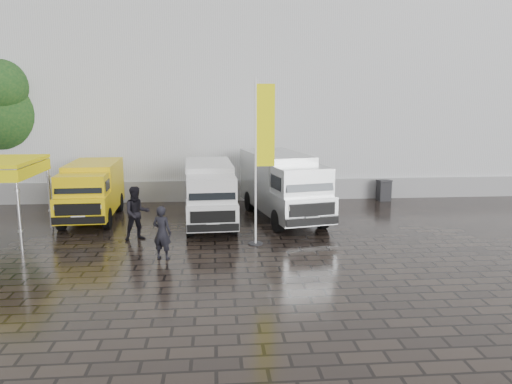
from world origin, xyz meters
TOP-DOWN VIEW (x-y plane):
  - ground at (0.00, 0.00)m, footprint 120.00×120.00m
  - exhibition_hall at (2.00, 16.00)m, footprint 44.00×16.00m
  - hall_plinth at (2.00, 7.95)m, footprint 44.00×0.15m
  - van_yellow at (-6.85, 4.57)m, footprint 2.07×5.00m
  - van_white at (-2.05, 3.46)m, footprint 2.06×5.52m
  - van_silver at (0.95, 4.07)m, footprint 3.24×6.37m
  - flagpole at (-0.30, 0.46)m, footprint 0.88×0.50m
  - tree at (-11.75, 9.15)m, footprint 3.84×3.95m
  - wheelie_bin at (6.36, 7.36)m, footprint 0.65×0.65m
  - person_front at (-3.48, -0.87)m, footprint 0.72×0.61m
  - person_tent at (-4.57, 1.38)m, footprint 1.11×0.99m

SIDE VIEW (x-z plane):
  - ground at x=0.00m, z-range 0.00..0.00m
  - hall_plinth at x=2.00m, z-range 0.00..1.00m
  - wheelie_bin at x=6.36m, z-range 0.00..1.01m
  - person_front at x=-3.48m, z-range 0.00..1.68m
  - person_tent at x=-4.57m, z-range 0.00..1.89m
  - van_yellow at x=-6.85m, z-range 0.00..2.28m
  - van_white at x=-2.05m, z-range 0.00..2.36m
  - van_silver at x=0.95m, z-range 0.00..2.64m
  - flagpole at x=-0.30m, z-range 0.37..5.95m
  - tree at x=-11.75m, z-range 0.98..7.87m
  - exhibition_hall at x=2.00m, z-range 0.00..12.00m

